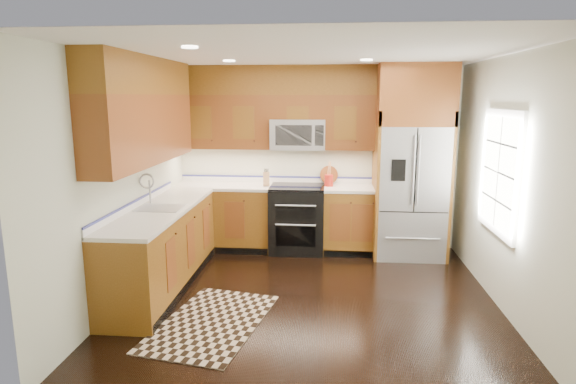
# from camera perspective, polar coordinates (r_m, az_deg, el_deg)

# --- Properties ---
(ground) EXTENTS (4.00, 4.00, 0.00)m
(ground) POSITION_cam_1_polar(r_m,az_deg,el_deg) (5.41, 2.51, -12.49)
(ground) COLOR black
(ground) RESTS_ON ground
(wall_back) EXTENTS (4.00, 0.02, 2.60)m
(wall_back) POSITION_cam_1_polar(r_m,az_deg,el_deg) (7.01, 3.35, 4.02)
(wall_back) COLOR beige
(wall_back) RESTS_ON ground
(wall_left) EXTENTS (0.02, 4.00, 2.60)m
(wall_left) POSITION_cam_1_polar(r_m,az_deg,el_deg) (5.49, -18.70, 1.44)
(wall_left) COLOR beige
(wall_left) RESTS_ON ground
(wall_right) EXTENTS (0.02, 4.00, 2.60)m
(wall_right) POSITION_cam_1_polar(r_m,az_deg,el_deg) (5.34, 24.61, 0.74)
(wall_right) COLOR beige
(wall_right) RESTS_ON ground
(window) EXTENTS (0.04, 1.10, 1.30)m
(window) POSITION_cam_1_polar(r_m,az_deg,el_deg) (5.50, 23.80, 2.15)
(window) COLOR white
(window) RESTS_ON ground
(base_cabinets) EXTENTS (2.85, 3.00, 0.90)m
(base_cabinets) POSITION_cam_1_polar(r_m,az_deg,el_deg) (6.27, -8.42, -4.89)
(base_cabinets) COLOR brown
(base_cabinets) RESTS_ON ground
(countertop) EXTENTS (2.86, 3.01, 0.04)m
(countertop) POSITION_cam_1_polar(r_m,az_deg,el_deg) (6.24, -7.03, -0.49)
(countertop) COLOR white
(countertop) RESTS_ON base_cabinets
(upper_cabinets) EXTENTS (2.85, 3.00, 1.15)m
(upper_cabinets) POSITION_cam_1_polar(r_m,az_deg,el_deg) (6.19, -7.70, 9.72)
(upper_cabinets) COLOR brown
(upper_cabinets) RESTS_ON ground
(range) EXTENTS (0.76, 0.67, 0.95)m
(range) POSITION_cam_1_polar(r_m,az_deg,el_deg) (6.85, 1.09, -3.20)
(range) COLOR black
(range) RESTS_ON ground
(microwave) EXTENTS (0.76, 0.40, 0.42)m
(microwave) POSITION_cam_1_polar(r_m,az_deg,el_deg) (6.79, 1.21, 6.86)
(microwave) COLOR #B2B2B7
(microwave) RESTS_ON ground
(refrigerator) EXTENTS (0.98, 0.75, 2.60)m
(refrigerator) POSITION_cam_1_polar(r_m,az_deg,el_deg) (6.73, 14.40, 3.42)
(refrigerator) COLOR #B2B2B7
(refrigerator) RESTS_ON ground
(sink_faucet) EXTENTS (0.54, 0.44, 0.37)m
(sink_faucet) POSITION_cam_1_polar(r_m,az_deg,el_deg) (5.66, -15.13, -1.25)
(sink_faucet) COLOR #B2B2B7
(sink_faucet) RESTS_ON countertop
(rug) EXTENTS (1.17, 1.65, 0.01)m
(rug) POSITION_cam_1_polar(r_m,az_deg,el_deg) (4.94, -9.00, -14.99)
(rug) COLOR black
(rug) RESTS_ON ground
(knife_block) EXTENTS (0.10, 0.13, 0.24)m
(knife_block) POSITION_cam_1_polar(r_m,az_deg,el_deg) (6.79, -2.59, 1.58)
(knife_block) COLOR tan
(knife_block) RESTS_ON countertop
(utensil_crock) EXTENTS (0.16, 0.16, 0.34)m
(utensil_crock) POSITION_cam_1_polar(r_m,az_deg,el_deg) (6.78, 4.87, 1.69)
(utensil_crock) COLOR #AE1F15
(utensil_crock) RESTS_ON countertop
(cutting_board) EXTENTS (0.32, 0.32, 0.02)m
(cutting_board) POSITION_cam_1_polar(r_m,az_deg,el_deg) (7.00, 4.86, 1.08)
(cutting_board) COLOR brown
(cutting_board) RESTS_ON countertop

